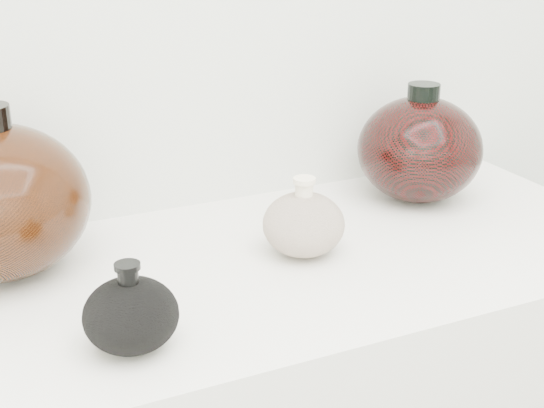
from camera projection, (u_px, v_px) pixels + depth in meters
name	position (u px, v px, depth m)	size (l,w,h in m)	color
black_gourd_vase	(131.00, 314.00, 0.85)	(0.13, 0.13, 0.11)	black
cream_gourd_vase	(304.00, 224.00, 1.08)	(0.13, 0.13, 0.12)	beige
right_round_pot	(420.00, 149.00, 1.27)	(0.25, 0.25, 0.20)	black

